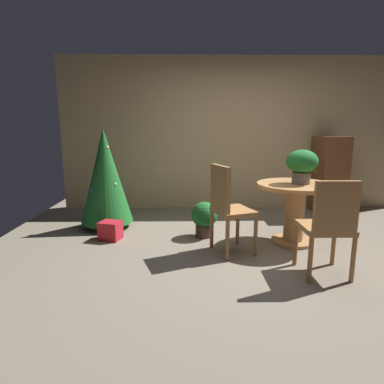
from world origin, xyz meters
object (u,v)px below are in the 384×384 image
(holiday_tree, at_px, (105,176))
(potted_plant, at_px, (204,217))
(wooden_cabinet, at_px, (329,175))
(wooden_chair_near, at_px, (329,223))
(gift_box_red, at_px, (110,231))
(flower_vase, at_px, (302,164))
(wooden_chair_left, at_px, (227,204))
(round_dining_table, at_px, (295,204))

(holiday_tree, relative_size, potted_plant, 3.02)
(wooden_cabinet, bearing_deg, potted_plant, -151.21)
(wooden_chair_near, height_order, gift_box_red, wooden_chair_near)
(flower_vase, bearing_deg, wooden_cabinet, 55.64)
(wooden_chair_left, xyz_separation_m, potted_plant, (-0.23, 0.57, -0.31))
(flower_vase, xyz_separation_m, potted_plant, (-1.15, 0.27, -0.74))
(holiday_tree, bearing_deg, round_dining_table, -15.52)
(potted_plant, bearing_deg, round_dining_table, -12.82)
(gift_box_red, bearing_deg, flower_vase, -4.22)
(wooden_chair_near, bearing_deg, wooden_cabinet, 66.48)
(wooden_chair_near, height_order, wooden_cabinet, wooden_cabinet)
(wooden_chair_near, xyz_separation_m, holiday_tree, (-2.48, 1.64, 0.21))
(wooden_chair_near, bearing_deg, holiday_tree, 146.51)
(round_dining_table, bearing_deg, wooden_chair_left, -160.00)
(round_dining_table, relative_size, potted_plant, 2.01)
(wooden_cabinet, bearing_deg, flower_vase, -124.36)
(wooden_chair_left, bearing_deg, flower_vase, 17.98)
(flower_vase, distance_m, wooden_chair_left, 1.06)
(flower_vase, xyz_separation_m, wooden_cabinet, (0.99, 1.44, -0.36))
(wooden_chair_left, xyz_separation_m, wooden_cabinet, (1.91, 1.74, 0.07))
(round_dining_table, distance_m, potted_plant, 1.15)
(flower_vase, bearing_deg, wooden_chair_near, -92.90)
(wooden_chair_left, bearing_deg, potted_plant, 111.71)
(gift_box_red, bearing_deg, wooden_chair_left, -18.19)
(wooden_chair_left, bearing_deg, wooden_chair_near, -35.90)
(potted_plant, bearing_deg, flower_vase, -13.22)
(wooden_chair_near, height_order, holiday_tree, holiday_tree)
(round_dining_table, bearing_deg, wooden_chair_near, -90.00)
(gift_box_red, height_order, potted_plant, potted_plant)
(wooden_chair_near, bearing_deg, gift_box_red, 154.45)
(wooden_cabinet, bearing_deg, round_dining_table, -125.98)
(wooden_chair_left, relative_size, holiday_tree, 0.72)
(flower_vase, distance_m, gift_box_red, 2.53)
(gift_box_red, distance_m, potted_plant, 1.23)
(wooden_chair_left, xyz_separation_m, holiday_tree, (-1.60, 1.01, 0.18))
(gift_box_red, height_order, wooden_cabinet, wooden_cabinet)
(round_dining_table, height_order, gift_box_red, round_dining_table)
(wooden_chair_near, height_order, potted_plant, wooden_chair_near)
(holiday_tree, bearing_deg, wooden_chair_near, -33.49)
(gift_box_red, relative_size, wooden_cabinet, 0.24)
(holiday_tree, distance_m, potted_plant, 1.53)
(round_dining_table, xyz_separation_m, flower_vase, (0.05, -0.02, 0.50))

